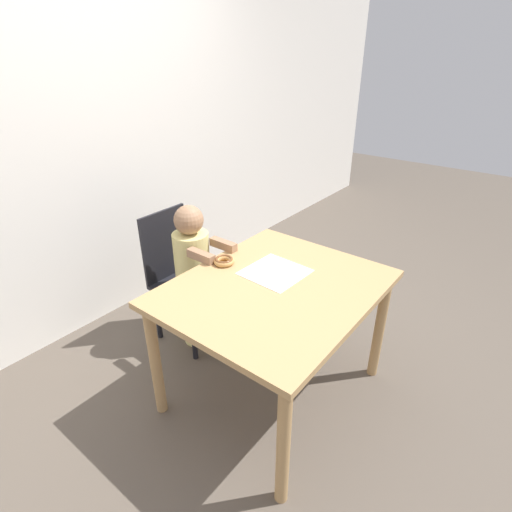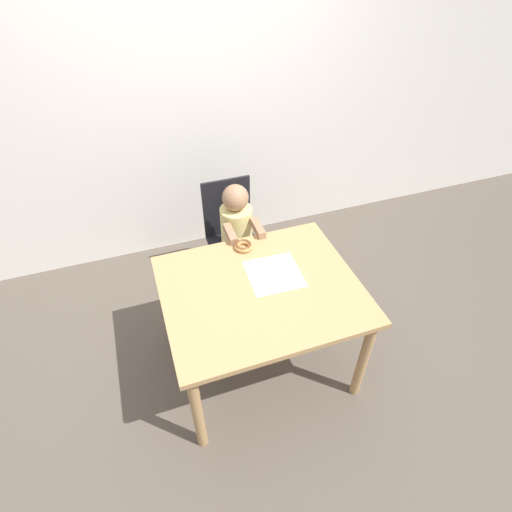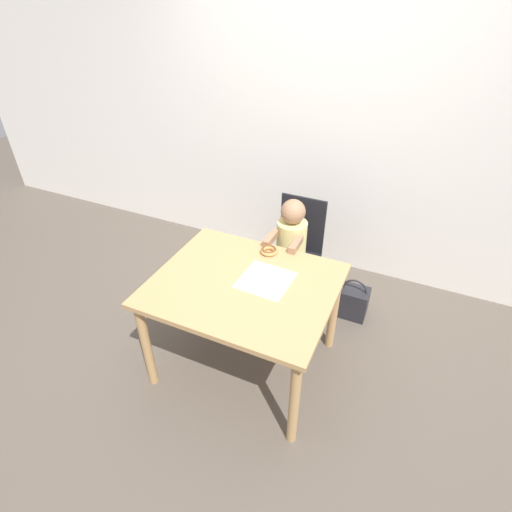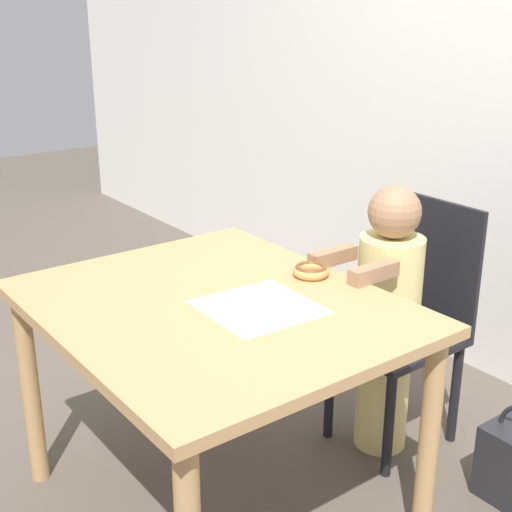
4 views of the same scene
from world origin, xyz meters
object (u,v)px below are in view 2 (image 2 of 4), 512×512
chair (233,239)px  donut (243,246)px  child_figure (237,243)px  handbag (291,256)px

chair → donut: size_ratio=7.65×
child_figure → handbag: bearing=13.8°
chair → handbag: chair is taller
chair → handbag: (0.51, -0.00, -0.32)m
chair → donut: 0.54m
donut → handbag: (0.56, 0.45, -0.62)m
donut → child_figure: bearing=81.1°
donut → handbag: donut is taller
child_figure → handbag: (0.51, 0.13, -0.38)m
chair → handbag: bearing=-0.1°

